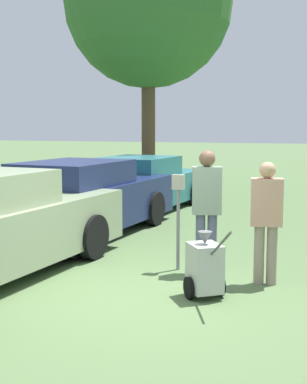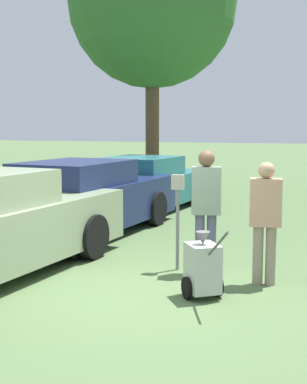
% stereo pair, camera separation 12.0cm
% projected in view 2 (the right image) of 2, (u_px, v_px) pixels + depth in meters
% --- Properties ---
extents(ground_plane, '(120.00, 120.00, 0.00)m').
position_uv_depth(ground_plane, '(146.00, 299.00, 6.68)').
color(ground_plane, '#4C663D').
extents(parked_car_navy, '(2.27, 5.31, 1.47)m').
position_uv_depth(parked_car_navy, '(80.00, 200.00, 10.40)').
color(parked_car_navy, '#19234C').
rests_on(parked_car_navy, ground_plane).
extents(parked_car_teal, '(2.25, 4.84, 1.37)m').
position_uv_depth(parked_car_teal, '(143.00, 185.00, 13.54)').
color(parked_car_teal, '#23666B').
rests_on(parked_car_teal, ground_plane).
extents(parking_meter, '(0.18, 0.09, 1.43)m').
position_uv_depth(parking_meter, '(178.00, 204.00, 7.91)').
color(parking_meter, slate).
rests_on(parking_meter, ground_plane).
extents(person_worker, '(0.47, 0.33, 1.80)m').
position_uv_depth(person_worker, '(206.00, 203.00, 7.74)').
color(person_worker, '#515670').
rests_on(person_worker, ground_plane).
extents(person_supervisor, '(0.45, 0.29, 1.67)m').
position_uv_depth(person_supervisor, '(265.00, 216.00, 7.16)').
color(person_supervisor, gray).
rests_on(person_supervisor, ground_plane).
extents(equipment_cart, '(0.74, 0.91, 1.00)m').
position_uv_depth(equipment_cart, '(203.00, 268.00, 6.68)').
color(equipment_cart, '#B2B2AD').
rests_on(equipment_cart, ground_plane).
extents(shade_tree, '(5.27, 5.27, 8.60)m').
position_uv_depth(shade_tree, '(152.00, 4.00, 16.74)').
color(shade_tree, brown).
rests_on(shade_tree, ground_plane).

